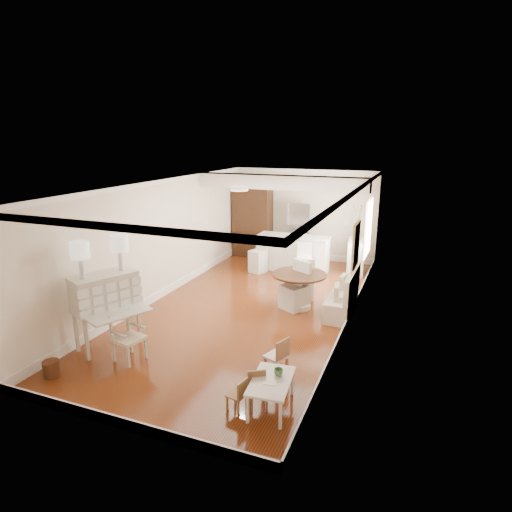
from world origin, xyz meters
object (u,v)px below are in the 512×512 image
Objects in this scene: kids_table at (271,394)px; fridge at (310,233)px; sideboard at (356,256)px; breakfast_counter at (293,253)px; bar_stool_left at (258,255)px; wicker_basket at (51,369)px; pantry_cabinet at (252,221)px; gustavian_armchair at (129,337)px; slip_chair_far at (300,278)px; kids_chair_a at (237,394)px; dining_table at (299,291)px; kids_chair_c at (258,392)px; bar_stool_right at (304,262)px; kids_chair_b at (276,356)px; slip_chair_near at (295,286)px; secretary_bureau at (107,311)px.

fridge reaches higher than kids_table.
kids_table is 0.91× the size of sideboard.
bar_stool_left is at bearing -149.34° from breakfast_counter.
pantry_cabinet is (0.29, 8.01, 1.02)m from wicker_basket.
fridge is 1.69m from sideboard.
wicker_basket is (-0.86, -0.90, -0.29)m from gustavian_armchair.
slip_chair_far is 0.45× the size of pantry_cabinet.
kids_chair_a is 0.43× the size of dining_table.
kids_chair_c is at bearing -67.57° from pantry_cabinet.
pantry_cabinet is at bearing 81.90° from kids_chair_c.
slip_chair_far is (2.81, 4.79, 0.38)m from wicker_basket.
wicker_basket is 0.11× the size of pantry_cabinet.
wicker_basket is at bearing -92.08° from pantry_cabinet.
bar_stool_right is at bearing 100.72° from kids_table.
bar_stool_left reaches higher than dining_table.
gustavian_armchair is 0.42× the size of breakfast_counter.
kids_chair_c is at bearing -82.63° from dining_table.
kids_chair_b is 0.29× the size of pantry_cabinet.
wicker_basket is at bearing -72.66° from kids_chair_a.
wicker_basket is 5.57m from slip_chair_far.
wicker_basket is at bearing -172.15° from kids_table.
kids_chair_c is (3.43, 0.41, 0.15)m from wicker_basket.
slip_chair_near is at bearing -163.05° from kids_chair_a.
kids_chair_c is 6.43m from bar_stool_left.
kids_table is 3.78m from slip_chair_near.
secretary_bureau reaches higher than kids_chair_c.
pantry_cabinet is (0.10, 6.84, 0.44)m from secretary_bureau.
wicker_basket is 8.08m from pantry_cabinet.
slip_chair_far is 1.03× the size of sideboard.
kids_chair_c is at bearing 11.40° from secretary_bureau.
sideboard is at bearing 26.68° from bar_stool_right.
pantry_cabinet is at bearing 87.92° from wicker_basket.
kids_chair_c reaches higher than kids_table.
sideboard is at bearing -22.14° from fridge.
secretary_bureau is 0.62× the size of pantry_cabinet.
bar_stool_right reaches higher than dining_table.
bar_stool_right reaches higher than kids_chair_b.
slip_chair_far reaches higher than kids_chair_c.
kids_chair_a is 4.54m from slip_chair_far.
kids_chair_c is at bearing -52.23° from slip_chair_near.
slip_chair_near is (-0.58, 3.78, 0.26)m from kids_chair_c.
wicker_basket is 0.13× the size of breakfast_counter.
gustavian_armchair is 7.17m from pantry_cabinet.
breakfast_counter is at bearing 103.99° from kids_table.
kids_chair_b is (-0.23, 0.90, 0.11)m from kids_table.
breakfast_counter is 1.04m from bar_stool_left.
kids_table is at bearing -85.96° from gustavian_armchair.
bar_stool_right is at bearing 128.31° from slip_chair_near.
secretary_bureau reaches higher than kids_chair_a.
sideboard reaches higher than gustavian_armchair.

